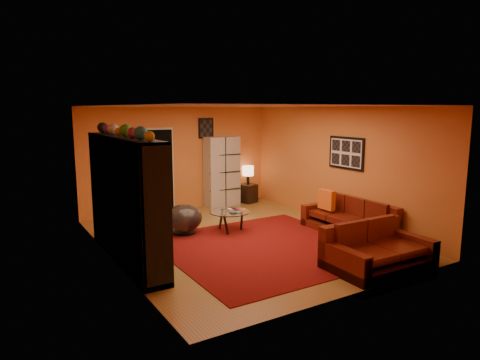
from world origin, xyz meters
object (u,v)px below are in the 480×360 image
bowl_chair (184,218)px  entertainment_unit (125,199)px  tv (127,203)px  side_table (248,193)px  loveseat (375,250)px  table_lamp (248,171)px  sofa (351,220)px  coffee_table (230,214)px  storage_cabinet (222,171)px

bowl_chair → entertainment_unit: bearing=-147.8°
tv → side_table: 4.97m
loveseat → table_lamp: 5.26m
entertainment_unit → table_lamp: entertainment_unit is taller
sofa → side_table: size_ratio=4.07×
entertainment_unit → sofa: entertainment_unit is taller
coffee_table → table_lamp: size_ratio=1.65×
coffee_table → storage_cabinet: storage_cabinet is taller
entertainment_unit → sofa: bearing=-10.8°
tv → side_table: tv is taller
storage_cabinet → table_lamp: bearing=-6.6°
coffee_table → sofa: bearing=-34.1°
tv → entertainment_unit: bearing=140.1°
tv → storage_cabinet: size_ratio=0.47×
storage_cabinet → side_table: bearing=-6.6°
bowl_chair → side_table: bowl_chair is taller
sofa → side_table: sofa is taller
sofa → bowl_chair: (-2.95, 1.76, 0.04)m
sofa → table_lamp: table_lamp is taller
loveseat → table_lamp: (0.83, 5.16, 0.58)m
storage_cabinet → side_table: size_ratio=3.65×
sofa → side_table: (-0.24, 3.59, -0.04)m
entertainment_unit → table_lamp: size_ratio=5.87×
sofa → loveseat: size_ratio=1.19×
entertainment_unit → tv: 0.12m
loveseat → side_table: bearing=-7.5°
sofa → bowl_chair: size_ratio=2.73×
coffee_table → table_lamp: 2.90m
loveseat → tv: bearing=54.8°
side_table → sofa: bearing=-86.2°
tv → sofa: (4.36, -0.90, -0.68)m
tv → side_table: size_ratio=1.70×
coffee_table → table_lamp: (1.84, 2.19, 0.48)m
entertainment_unit → sofa: 4.55m
sofa → coffee_table: 2.51m
entertainment_unit → loveseat: bearing=-35.8°
loveseat → side_table: (0.83, 5.16, -0.03)m
entertainment_unit → sofa: size_ratio=1.47×
storage_cabinet → table_lamp: storage_cabinet is taller
loveseat → coffee_table: bearing=20.5°
sofa → storage_cabinet: 3.83m
entertainment_unit → coffee_table: entertainment_unit is taller
entertainment_unit → table_lamp: bearing=33.4°
tv → table_lamp: tv is taller
coffee_table → bowl_chair: size_ratio=1.13×
bowl_chair → table_lamp: 3.32m
tv → storage_cabinet: 4.32m
loveseat → table_lamp: table_lamp is taller
loveseat → side_table: loveseat is taller
coffee_table → storage_cabinet: (1.06, 2.24, 0.53)m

